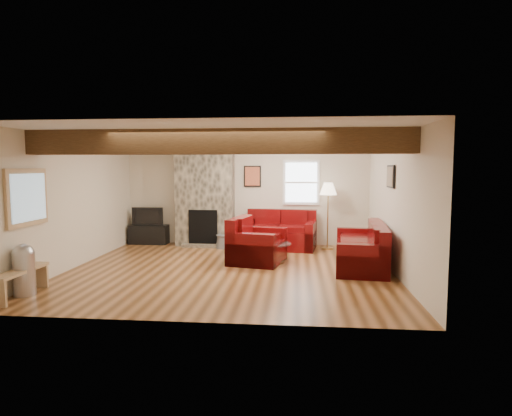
{
  "coord_description": "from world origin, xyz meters",
  "views": [
    {
      "loc": [
        1.23,
        -7.8,
        1.92
      ],
      "look_at": [
        0.46,
        0.4,
        1.13
      ],
      "focal_mm": 30.0,
      "sensor_mm": 36.0,
      "label": 1
    }
  ],
  "objects_px": {
    "loveseat": "(279,230)",
    "floor_lamp": "(328,192)",
    "coffee_table": "(271,253)",
    "sofa_three": "(360,245)",
    "tv_cabinet": "(149,234)",
    "television": "(149,216)",
    "armchair_red": "(257,240)"
  },
  "relations": [
    {
      "from": "loveseat",
      "to": "floor_lamp",
      "type": "distance_m",
      "value": 1.44
    },
    {
      "from": "loveseat",
      "to": "coffee_table",
      "type": "relative_size",
      "value": 2.09
    },
    {
      "from": "sofa_three",
      "to": "tv_cabinet",
      "type": "relative_size",
      "value": 2.27
    },
    {
      "from": "sofa_three",
      "to": "television",
      "type": "relative_size",
      "value": 2.76
    },
    {
      "from": "television",
      "to": "coffee_table",
      "type": "bearing_deg",
      "value": -29.85
    },
    {
      "from": "sofa_three",
      "to": "floor_lamp",
      "type": "relative_size",
      "value": 1.39
    },
    {
      "from": "armchair_red",
      "to": "television",
      "type": "bearing_deg",
      "value": 69.4
    },
    {
      "from": "armchair_red",
      "to": "television",
      "type": "xyz_separation_m",
      "value": [
        -2.91,
        1.85,
        0.25
      ]
    },
    {
      "from": "sofa_three",
      "to": "floor_lamp",
      "type": "bearing_deg",
      "value": -158.47
    },
    {
      "from": "coffee_table",
      "to": "armchair_red",
      "type": "bearing_deg",
      "value": -176.24
    },
    {
      "from": "loveseat",
      "to": "coffee_table",
      "type": "bearing_deg",
      "value": -86.04
    },
    {
      "from": "sofa_three",
      "to": "television",
      "type": "height_order",
      "value": "television"
    },
    {
      "from": "tv_cabinet",
      "to": "television",
      "type": "bearing_deg",
      "value": 0.0
    },
    {
      "from": "sofa_three",
      "to": "armchair_red",
      "type": "bearing_deg",
      "value": -89.08
    },
    {
      "from": "sofa_three",
      "to": "loveseat",
      "type": "xyz_separation_m",
      "value": [
        -1.64,
        1.72,
        0.03
      ]
    },
    {
      "from": "sofa_three",
      "to": "floor_lamp",
      "type": "xyz_separation_m",
      "value": [
        -0.5,
        1.77,
        0.92
      ]
    },
    {
      "from": "sofa_three",
      "to": "coffee_table",
      "type": "relative_size",
      "value": 2.68
    },
    {
      "from": "loveseat",
      "to": "floor_lamp",
      "type": "relative_size",
      "value": 1.08
    },
    {
      "from": "loveseat",
      "to": "armchair_red",
      "type": "xyz_separation_m",
      "value": [
        -0.38,
        -1.55,
        0.0
      ]
    },
    {
      "from": "sofa_three",
      "to": "loveseat",
      "type": "height_order",
      "value": "loveseat"
    },
    {
      "from": "loveseat",
      "to": "television",
      "type": "relative_size",
      "value": 2.16
    },
    {
      "from": "loveseat",
      "to": "tv_cabinet",
      "type": "relative_size",
      "value": 1.78
    },
    {
      "from": "loveseat",
      "to": "coffee_table",
      "type": "xyz_separation_m",
      "value": [
        -0.1,
        -1.53,
        -0.25
      ]
    },
    {
      "from": "sofa_three",
      "to": "coffee_table",
      "type": "xyz_separation_m",
      "value": [
        -1.74,
        0.19,
        -0.22
      ]
    },
    {
      "from": "armchair_red",
      "to": "coffee_table",
      "type": "relative_size",
      "value": 1.39
    },
    {
      "from": "armchair_red",
      "to": "floor_lamp",
      "type": "distance_m",
      "value": 2.38
    },
    {
      "from": "loveseat",
      "to": "television",
      "type": "bearing_deg",
      "value": -177.57
    },
    {
      "from": "television",
      "to": "floor_lamp",
      "type": "distance_m",
      "value": 4.48
    },
    {
      "from": "sofa_three",
      "to": "tv_cabinet",
      "type": "height_order",
      "value": "sofa_three"
    },
    {
      "from": "floor_lamp",
      "to": "coffee_table",
      "type": "bearing_deg",
      "value": -127.99
    },
    {
      "from": "floor_lamp",
      "to": "armchair_red",
      "type": "bearing_deg",
      "value": -133.47
    },
    {
      "from": "armchair_red",
      "to": "floor_lamp",
      "type": "xyz_separation_m",
      "value": [
        1.52,
        1.6,
        0.88
      ]
    }
  ]
}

